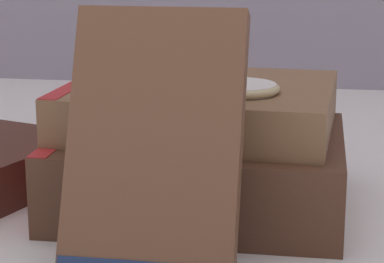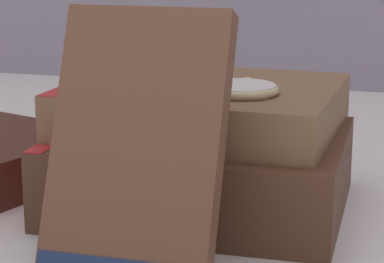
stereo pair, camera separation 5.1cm
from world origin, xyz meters
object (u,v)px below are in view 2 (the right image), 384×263
at_px(reading_glasses, 189,134).
at_px(pocket_watch, 240,89).
at_px(book_leaning_front, 137,153).
at_px(book_flat_bottom, 194,170).
at_px(book_flat_top, 197,106).

bearing_deg(reading_glasses, pocket_watch, -75.22).
bearing_deg(pocket_watch, reading_glasses, 114.48).
xyz_separation_m(book_leaning_front, pocket_watch, (0.04, 0.09, 0.02)).
bearing_deg(book_flat_bottom, reading_glasses, 106.47).
bearing_deg(book_flat_bottom, book_leaning_front, -92.11).
xyz_separation_m(pocket_watch, reading_glasses, (-0.09, 0.19, -0.08)).
bearing_deg(book_leaning_front, reading_glasses, 100.30).
xyz_separation_m(book_flat_bottom, pocket_watch, (0.03, -0.01, 0.06)).
relative_size(book_leaning_front, reading_glasses, 1.37).
distance_m(book_flat_bottom, book_flat_top, 0.04).
relative_size(book_leaning_front, pocket_watch, 2.69).
bearing_deg(book_flat_top, reading_glasses, 110.27).
bearing_deg(book_flat_top, pocket_watch, -33.00).
height_order(book_flat_top, reading_glasses, book_flat_top).
height_order(book_flat_bottom, book_flat_top, book_flat_top).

